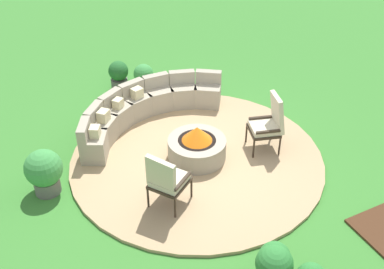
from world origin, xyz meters
name	(u,v)px	position (x,y,z in m)	size (l,w,h in m)	color
ground_plane	(197,160)	(0.00, 0.00, 0.00)	(24.00, 24.00, 0.00)	#387A2D
patio_circle	(197,158)	(0.00, 0.00, 0.03)	(4.68, 4.68, 0.06)	tan
fire_pit	(197,146)	(0.00, 0.00, 0.32)	(1.07, 1.07, 0.67)	#9E937F
curved_stone_bench	(143,109)	(-0.42, 1.56, 0.37)	(3.41, 1.60, 0.74)	#9E937F
lounge_chair_front_left	(166,179)	(-1.02, -0.92, 0.62)	(0.78, 0.80, 1.10)	#2D2319
lounge_chair_front_right	(269,122)	(1.33, -0.33, 0.64)	(0.70, 0.67, 1.14)	#2D2319
potted_plant_0	(144,77)	(0.08, 2.77, 0.40)	(0.45, 0.45, 0.70)	#A89E8E
potted_plant_1	(274,266)	(-0.36, -2.95, 0.38)	(0.51, 0.51, 0.69)	#A89E8E
potted_plant_2	(119,74)	(-0.36, 3.20, 0.37)	(0.45, 0.45, 0.68)	#605B56
potted_plant_4	(274,261)	(-0.30, -2.87, 0.36)	(0.45, 0.45, 0.66)	#605B56
potted_plant_5	(44,171)	(-2.67, 0.37, 0.45)	(0.64, 0.64, 0.83)	#605B56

